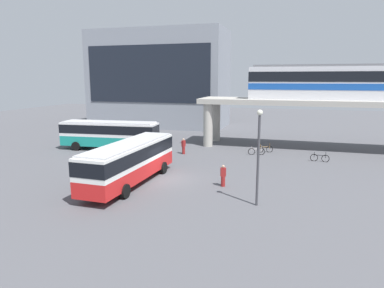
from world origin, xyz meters
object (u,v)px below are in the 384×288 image
pedestrian_at_kerb (223,176)px  pedestrian_by_bike_rack (184,147)px  bicycle_silver (256,151)px  bicycle_brown (265,149)px  bus_secondary (109,132)px  bicycle_black (320,158)px  train (352,82)px  bus_main (130,159)px  station_building (159,79)px

pedestrian_at_kerb → pedestrian_by_bike_rack: bearing=122.6°
bicycle_silver → bicycle_brown: same height
bus_secondary → bicycle_black: 22.63m
bus_secondary → pedestrian_at_kerb: size_ratio=6.79×
pedestrian_at_kerb → bicycle_silver: bearing=84.2°
bicycle_black → pedestrian_at_kerb: pedestrian_at_kerb is taller
train → pedestrian_at_kerb: bearing=-122.0°
train → pedestrian_by_bike_rack: bearing=-157.4°
train → bus_secondary: train is taller
bus_secondary → bicycle_black: (22.56, 0.74, -1.63)m
bicycle_brown → pedestrian_at_kerb: size_ratio=1.02×
bus_secondary → bicycle_silver: bus_secondary is taller
train → bus_main: size_ratio=1.99×
train → bus_secondary: 27.35m
bicycle_silver → pedestrian_by_bike_rack: (-7.55, -1.86, 0.43)m
pedestrian_at_kerb → station_building: bearing=119.5°
station_building → train: size_ratio=1.02×
train → bicycle_brown: train is taller
bus_secondary → pedestrian_at_kerb: bearing=-32.8°
pedestrian_by_bike_rack → pedestrian_at_kerb: 11.81m
station_building → train: 31.35m
bus_secondary → bicycle_silver: size_ratio=6.47×
train → pedestrian_by_bike_rack: 19.64m
station_building → bicycle_silver: station_building is taller
station_building → bus_main: 34.48m
bus_main → bicycle_silver: size_ratio=6.42×
train → bus_main: (-17.59, -18.42, -5.63)m
train → bicycle_black: train is taller
station_building → bicycle_brown: size_ratio=13.37×
station_building → bus_main: (10.51, -32.30, -5.89)m
pedestrian_by_bike_rack → bicycle_brown: bearing=21.9°
bicycle_black → bicycle_brown: bearing=153.0°
bus_secondary → bicycle_brown: bus_secondary is taller
bicycle_brown → pedestrian_by_bike_rack: size_ratio=1.00×
bicycle_silver → pedestrian_at_kerb: pedestrian_at_kerb is taller
train → bicycle_silver: size_ratio=12.74×
station_building → bus_secondary: 22.10m
bus_main → bicycle_silver: 15.59m
bus_secondary → bicycle_black: bus_secondary is taller
train → station_building: bearing=153.7°
bicycle_black → pedestrian_by_bike_rack: size_ratio=1.06×
bicycle_silver → station_building: bearing=134.3°
bus_main → bicycle_black: 18.74m
bus_main → pedestrian_by_bike_rack: 11.42m
bus_secondary → bicycle_black: bearing=1.9°
bus_secondary → pedestrian_by_bike_rack: bus_secondary is taller
bus_main → pedestrian_by_bike_rack: bus_main is taller
bicycle_black → pedestrian_by_bike_rack: pedestrian_by_bike_rack is taller
station_building → bicycle_brown: station_building is taller
station_building → bicycle_silver: 27.74m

